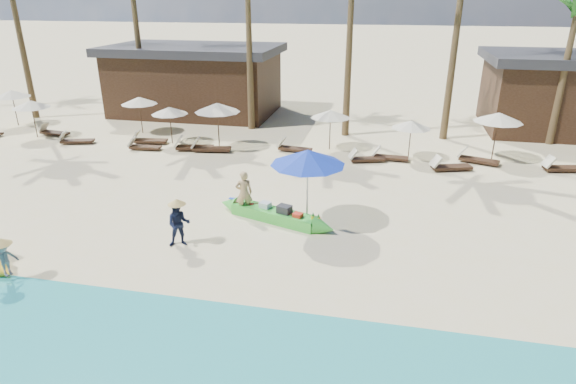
# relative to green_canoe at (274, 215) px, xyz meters

# --- Properties ---
(ground) EXTENTS (240.00, 240.00, 0.00)m
(ground) POSITION_rel_green_canoe_xyz_m (-0.83, -2.48, -0.22)
(ground) COLOR beige
(ground) RESTS_ON ground
(wet_sand_strip) EXTENTS (240.00, 4.50, 0.01)m
(wet_sand_strip) POSITION_rel_green_canoe_xyz_m (-0.83, -7.48, -0.22)
(wet_sand_strip) COLOR tan
(wet_sand_strip) RESTS_ON ground
(green_canoe) EXTENTS (4.95, 1.91, 0.65)m
(green_canoe) POSITION_rel_green_canoe_xyz_m (0.00, 0.00, 0.00)
(green_canoe) COLOR green
(green_canoe) RESTS_ON ground
(tourist) EXTENTS (0.70, 0.59, 1.63)m
(tourist) POSITION_rel_green_canoe_xyz_m (-1.16, 0.30, 0.60)
(tourist) COLOR tan
(tourist) RESTS_ON ground
(vendor_green) EXTENTS (0.86, 0.77, 1.46)m
(vendor_green) POSITION_rel_green_canoe_xyz_m (-2.46, -2.34, 0.51)
(vendor_green) COLOR #141C39
(vendor_green) RESTS_ON ground
(vendor_yellow) EXTENTS (0.60, 0.75, 1.01)m
(vendor_yellow) POSITION_rel_green_canoe_xyz_m (-6.23, -5.20, 0.47)
(vendor_yellow) COLOR gray
(vendor_yellow) RESTS_ON ground
(blue_umbrella) EXTENTS (2.47, 2.47, 2.66)m
(blue_umbrella) POSITION_rel_green_canoe_xyz_m (1.15, -0.04, 2.18)
(blue_umbrella) COLOR #99999E
(blue_umbrella) RESTS_ON ground
(resort_parasol_1) EXTENTS (2.03, 2.03, 2.09)m
(resort_parasol_1) POSITION_rel_green_canoe_xyz_m (-18.14, 9.64, 1.67)
(resort_parasol_1) COLOR #392417
(resort_parasol_1) RESTS_ON ground
(resort_parasol_2) EXTENTS (1.97, 1.97, 2.03)m
(resort_parasol_2) POSITION_rel_green_canoe_xyz_m (-15.23, 7.57, 1.61)
(resort_parasol_2) COLOR #392417
(resort_parasol_2) RESTS_ON ground
(lounger_2_left) EXTENTS (1.81, 0.76, 0.60)m
(lounger_2_left) POSITION_rel_green_canoe_xyz_m (-14.61, 8.08, -0.02)
(lounger_2_left) COLOR #392417
(lounger_2_left) RESTS_ON ground
(resort_parasol_3) EXTENTS (1.99, 1.99, 2.05)m
(resort_parasol_3) POSITION_rel_green_canoe_xyz_m (-9.96, 9.55, 1.63)
(resort_parasol_3) COLOR #392417
(resort_parasol_3) RESTS_ON ground
(lounger_3_left) EXTENTS (1.82, 0.98, 0.59)m
(lounger_3_left) POSITION_rel_green_canoe_xyz_m (-12.41, 6.86, -0.02)
(lounger_3_left) COLOR #392417
(lounger_3_left) RESTS_ON ground
(lounger_3_right) EXTENTS (1.87, 0.80, 0.62)m
(lounger_3_right) POSITION_rel_green_canoe_xyz_m (-8.67, 7.69, -0.01)
(lounger_3_right) COLOR #392417
(lounger_3_right) RESTS_ON ground
(resort_parasol_4) EXTENTS (1.88, 1.88, 1.93)m
(resort_parasol_4) POSITION_rel_green_canoe_xyz_m (-7.45, 8.00, 1.53)
(resort_parasol_4) COLOR #392417
(resort_parasol_4) RESTS_ON ground
(lounger_4_left) EXTENTS (1.67, 0.62, 0.56)m
(lounger_4_left) POSITION_rel_green_canoe_xyz_m (-8.41, 6.63, -0.03)
(lounger_4_left) COLOR #392417
(lounger_4_left) RESTS_ON ground
(lounger_4_right) EXTENTS (2.02, 0.97, 0.66)m
(lounger_4_right) POSITION_rel_green_canoe_xyz_m (-5.93, 7.02, 0.00)
(lounger_4_right) COLOR #392417
(lounger_4_right) RESTS_ON ground
(resort_parasol_5) EXTENTS (2.27, 2.27, 2.33)m
(resort_parasol_5) POSITION_rel_green_canoe_xyz_m (-4.71, 7.66, 1.89)
(resort_parasol_5) COLOR #392417
(resort_parasol_5) RESTS_ON ground
(lounger_5_left) EXTENTS (2.00, 0.85, 0.66)m
(lounger_5_left) POSITION_rel_green_canoe_xyz_m (-5.01, 6.99, 0.00)
(lounger_5_left) COLOR #392417
(lounger_5_left) RESTS_ON ground
(resort_parasol_6) EXTENTS (1.96, 1.96, 2.02)m
(resort_parasol_6) POSITION_rel_green_canoe_xyz_m (0.81, 8.65, 1.60)
(resort_parasol_6) COLOR #392417
(resort_parasol_6) RESTS_ON ground
(lounger_6_left) EXTENTS (1.80, 0.77, 0.59)m
(lounger_6_left) POSITION_rel_green_canoe_xyz_m (-0.94, 7.91, -0.02)
(lounger_6_left) COLOR #392417
(lounger_6_left) RESTS_ON ground
(lounger_6_right) EXTENTS (1.76, 0.99, 0.57)m
(lounger_6_right) POSITION_rel_green_canoe_xyz_m (2.69, 7.00, -0.03)
(lounger_6_right) COLOR #392417
(lounger_6_right) RESTS_ON ground
(resort_parasol_7) EXTENTS (1.83, 1.83, 1.88)m
(resort_parasol_7) POSITION_rel_green_canoe_xyz_m (4.69, 7.87, 1.48)
(resort_parasol_7) COLOR #392417
(resort_parasol_7) RESTS_ON ground
(lounger_7_left) EXTENTS (1.71, 0.63, 0.57)m
(lounger_7_left) POSITION_rel_green_canoe_xyz_m (3.77, 7.51, -0.03)
(lounger_7_left) COLOR #392417
(lounger_7_left) RESTS_ON ground
(lounger_7_right) EXTENTS (1.93, 1.12, 0.63)m
(lounger_7_right) POSITION_rel_green_canoe_xyz_m (6.42, 6.59, -0.01)
(lounger_7_right) COLOR #392417
(lounger_7_right) RESTS_ON ground
(resort_parasol_8) EXTENTS (2.20, 2.20, 2.27)m
(resort_parasol_8) POSITION_rel_green_canoe_xyz_m (8.58, 8.61, 1.83)
(resort_parasol_8) COLOR #392417
(resort_parasol_8) RESTS_ON ground
(lounger_8_left) EXTENTS (1.93, 1.13, 0.63)m
(lounger_8_left) POSITION_rel_green_canoe_xyz_m (7.76, 7.93, -0.01)
(lounger_8_left) COLOR #392417
(lounger_8_left) RESTS_ON ground
(lounger_9_left) EXTENTS (1.94, 0.93, 0.63)m
(lounger_9_left) POSITION_rel_green_canoe_xyz_m (11.30, 7.48, -0.01)
(lounger_9_left) COLOR #392417
(lounger_9_left) RESTS_ON ground
(pavilion_west) EXTENTS (10.80, 6.60, 4.30)m
(pavilion_west) POSITION_rel_green_canoe_xyz_m (-8.83, 15.02, 1.97)
(pavilion_west) COLOR #392417
(pavilion_west) RESTS_ON ground
(pavilion_east) EXTENTS (8.80, 6.60, 4.30)m
(pavilion_east) POSITION_rel_green_canoe_xyz_m (13.17, 15.02, 1.98)
(pavilion_east) COLOR #392417
(pavilion_east) RESTS_ON ground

